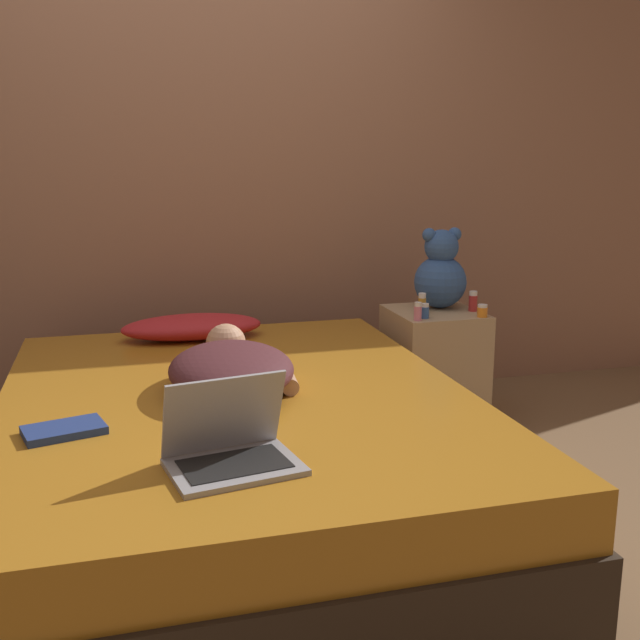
{
  "coord_description": "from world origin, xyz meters",
  "views": [
    {
      "loc": [
        -0.38,
        -2.49,
        1.29
      ],
      "look_at": [
        0.38,
        0.26,
        0.65
      ],
      "focal_mm": 42.0,
      "sensor_mm": 36.0,
      "label": 1
    }
  ],
  "objects_px": {
    "pillow": "(192,327)",
    "bottle_orange": "(482,311)",
    "bottle_pink": "(418,312)",
    "bottle_amber": "(422,304)",
    "bottle_blue": "(425,311)",
    "bottle_red": "(473,301)",
    "teddy_bear": "(441,273)",
    "book": "(64,430)",
    "laptop": "(230,446)",
    "person_lying": "(232,367)"
  },
  "relations": [
    {
      "from": "bottle_orange",
      "to": "bottle_pink",
      "type": "bearing_deg",
      "value": 178.23
    },
    {
      "from": "laptop",
      "to": "book",
      "type": "relative_size",
      "value": 1.45
    },
    {
      "from": "pillow",
      "to": "teddy_bear",
      "type": "distance_m",
      "value": 1.21
    },
    {
      "from": "person_lying",
      "to": "bottle_red",
      "type": "xyz_separation_m",
      "value": [
        1.25,
        0.63,
        0.05
      ]
    },
    {
      "from": "person_lying",
      "to": "bottle_amber",
      "type": "relative_size",
      "value": 7.26
    },
    {
      "from": "bottle_blue",
      "to": "bottle_amber",
      "type": "relative_size",
      "value": 0.66
    },
    {
      "from": "bottle_red",
      "to": "bottle_amber",
      "type": "distance_m",
      "value": 0.27
    },
    {
      "from": "bottle_orange",
      "to": "book",
      "type": "bearing_deg",
      "value": -155.57
    },
    {
      "from": "person_lying",
      "to": "bottle_pink",
      "type": "bearing_deg",
      "value": 34.23
    },
    {
      "from": "bottle_blue",
      "to": "bottle_orange",
      "type": "relative_size",
      "value": 1.17
    },
    {
      "from": "pillow",
      "to": "teddy_bear",
      "type": "height_order",
      "value": "teddy_bear"
    },
    {
      "from": "pillow",
      "to": "bottle_amber",
      "type": "height_order",
      "value": "bottle_amber"
    },
    {
      "from": "person_lying",
      "to": "bottle_amber",
      "type": "height_order",
      "value": "bottle_amber"
    },
    {
      "from": "person_lying",
      "to": "bottle_orange",
      "type": "distance_m",
      "value": 1.33
    },
    {
      "from": "laptop",
      "to": "teddy_bear",
      "type": "bearing_deg",
      "value": 39.05
    },
    {
      "from": "pillow",
      "to": "bottle_amber",
      "type": "bearing_deg",
      "value": -8.42
    },
    {
      "from": "bottle_pink",
      "to": "bottle_red",
      "type": "bearing_deg",
      "value": 19.95
    },
    {
      "from": "laptop",
      "to": "bottle_red",
      "type": "distance_m",
      "value": 1.88
    },
    {
      "from": "teddy_bear",
      "to": "bottle_pink",
      "type": "xyz_separation_m",
      "value": [
        -0.21,
        -0.24,
        -0.13
      ]
    },
    {
      "from": "pillow",
      "to": "bottle_blue",
      "type": "height_order",
      "value": "bottle_blue"
    },
    {
      "from": "bottle_red",
      "to": "teddy_bear",
      "type": "bearing_deg",
      "value": 134.37
    },
    {
      "from": "bottle_pink",
      "to": "bottle_amber",
      "type": "xyz_separation_m",
      "value": [
        0.06,
        0.11,
        0.01
      ]
    },
    {
      "from": "teddy_bear",
      "to": "book",
      "type": "height_order",
      "value": "teddy_bear"
    },
    {
      "from": "laptop",
      "to": "bottle_pink",
      "type": "xyz_separation_m",
      "value": [
        1.03,
        1.18,
        0.07
      ]
    },
    {
      "from": "bottle_red",
      "to": "book",
      "type": "height_order",
      "value": "bottle_red"
    },
    {
      "from": "bottle_blue",
      "to": "bottle_red",
      "type": "distance_m",
      "value": 0.3
    },
    {
      "from": "bottle_blue",
      "to": "bottle_amber",
      "type": "bearing_deg",
      "value": 77.42
    },
    {
      "from": "bottle_pink",
      "to": "bottle_amber",
      "type": "height_order",
      "value": "bottle_amber"
    },
    {
      "from": "teddy_bear",
      "to": "bottle_blue",
      "type": "distance_m",
      "value": 0.3
    },
    {
      "from": "laptop",
      "to": "teddy_bear",
      "type": "xyz_separation_m",
      "value": [
        1.24,
        1.42,
        0.2
      ]
    },
    {
      "from": "teddy_bear",
      "to": "bottle_amber",
      "type": "distance_m",
      "value": 0.23
    },
    {
      "from": "bottle_amber",
      "to": "book",
      "type": "bearing_deg",
      "value": -148.91
    },
    {
      "from": "pillow",
      "to": "bottle_orange",
      "type": "xyz_separation_m",
      "value": [
        1.3,
        -0.27,
        0.06
      ]
    },
    {
      "from": "laptop",
      "to": "bottle_red",
      "type": "xyz_separation_m",
      "value": [
        1.36,
        1.3,
        0.07
      ]
    },
    {
      "from": "laptop",
      "to": "book",
      "type": "bearing_deg",
      "value": 130.89
    },
    {
      "from": "teddy_bear",
      "to": "book",
      "type": "xyz_separation_m",
      "value": [
        -1.68,
        -1.06,
        -0.24
      ]
    },
    {
      "from": "teddy_bear",
      "to": "bottle_blue",
      "type": "bearing_deg",
      "value": -128.9
    },
    {
      "from": "bottle_blue",
      "to": "bottle_orange",
      "type": "distance_m",
      "value": 0.27
    },
    {
      "from": "bottle_pink",
      "to": "bottle_orange",
      "type": "relative_size",
      "value": 1.44
    },
    {
      "from": "teddy_bear",
      "to": "bottle_orange",
      "type": "distance_m",
      "value": 0.3
    },
    {
      "from": "bottle_blue",
      "to": "book",
      "type": "bearing_deg",
      "value": -150.59
    },
    {
      "from": "bottle_pink",
      "to": "bottle_amber",
      "type": "bearing_deg",
      "value": 58.51
    },
    {
      "from": "laptop",
      "to": "pillow",
      "type": "bearing_deg",
      "value": 78.29
    },
    {
      "from": "bottle_amber",
      "to": "laptop",
      "type": "bearing_deg",
      "value": -130.27
    },
    {
      "from": "teddy_bear",
      "to": "bottle_red",
      "type": "xyz_separation_m",
      "value": [
        0.12,
        -0.12,
        -0.12
      ]
    },
    {
      "from": "person_lying",
      "to": "bottle_pink",
      "type": "distance_m",
      "value": 1.05
    },
    {
      "from": "bottle_blue",
      "to": "bottle_orange",
      "type": "height_order",
      "value": "bottle_blue"
    },
    {
      "from": "bottle_blue",
      "to": "bottle_pink",
      "type": "relative_size",
      "value": 0.81
    },
    {
      "from": "teddy_bear",
      "to": "bottle_red",
      "type": "relative_size",
      "value": 4.01
    },
    {
      "from": "person_lying",
      "to": "bottle_red",
      "type": "relative_size",
      "value": 7.73
    }
  ]
}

